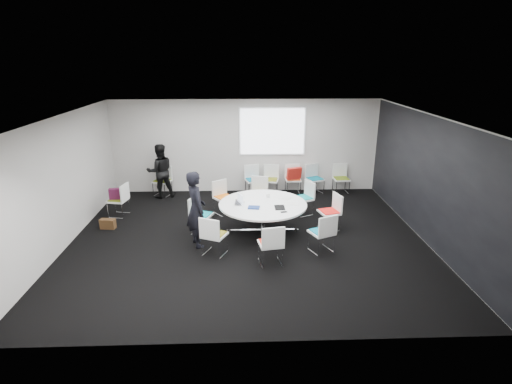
{
  "coord_description": "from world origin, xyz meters",
  "views": [
    {
      "loc": [
        -0.12,
        -8.33,
        3.99
      ],
      "look_at": [
        0.2,
        0.4,
        1.0
      ],
      "focal_mm": 28.0,
      "sensor_mm": 36.0,
      "label": 1
    }
  ],
  "objects_px": {
    "chair_ring_f": "(214,242)",
    "chair_back_b": "(270,185)",
    "chair_person_back": "(163,186)",
    "chair_ring_b": "(303,204)",
    "chair_back_e": "(341,184)",
    "chair_ring_d": "(224,204)",
    "chair_ring_h": "(322,240)",
    "maroon_bag": "(117,194)",
    "chair_ring_c": "(259,199)",
    "chair_back_d": "(314,184)",
    "chair_spare_left": "(119,206)",
    "chair_ring_a": "(329,219)",
    "chair_back_a": "(254,186)",
    "cup": "(268,196)",
    "laptop": "(240,202)",
    "brown_bag": "(108,224)",
    "chair_ring_e": "(201,222)",
    "person_back": "(160,171)",
    "conference_table": "(263,212)",
    "chair_ring_g": "(271,252)",
    "person_main": "(196,209)",
    "chair_back_c": "(293,185)"
  },
  "relations": [
    {
      "from": "chair_ring_g",
      "to": "chair_back_c",
      "type": "height_order",
      "value": "same"
    },
    {
      "from": "chair_ring_a",
      "to": "chair_back_a",
      "type": "relative_size",
      "value": 1.0
    },
    {
      "from": "chair_ring_d",
      "to": "chair_ring_g",
      "type": "distance_m",
      "value": 2.97
    },
    {
      "from": "chair_back_e",
      "to": "chair_person_back",
      "type": "xyz_separation_m",
      "value": [
        -5.4,
        -0.03,
        0.0
      ]
    },
    {
      "from": "chair_ring_b",
      "to": "chair_back_e",
      "type": "distance_m",
      "value": 2.21
    },
    {
      "from": "chair_back_d",
      "to": "chair_spare_left",
      "type": "distance_m",
      "value": 5.66
    },
    {
      "from": "chair_ring_h",
      "to": "maroon_bag",
      "type": "height_order",
      "value": "chair_ring_h"
    },
    {
      "from": "laptop",
      "to": "chair_back_d",
      "type": "bearing_deg",
      "value": -36.67
    },
    {
      "from": "cup",
      "to": "laptop",
      "type": "bearing_deg",
      "value": -151.33
    },
    {
      "from": "chair_ring_e",
      "to": "cup",
      "type": "bearing_deg",
      "value": 125.29
    },
    {
      "from": "chair_ring_f",
      "to": "laptop",
      "type": "relative_size",
      "value": 2.53
    },
    {
      "from": "chair_ring_c",
      "to": "brown_bag",
      "type": "xyz_separation_m",
      "value": [
        -3.72,
        -1.19,
        -0.16
      ]
    },
    {
      "from": "conference_table",
      "to": "chair_ring_e",
      "type": "bearing_deg",
      "value": 179.28
    },
    {
      "from": "chair_ring_d",
      "to": "chair_ring_f",
      "type": "bearing_deg",
      "value": 49.71
    },
    {
      "from": "chair_ring_b",
      "to": "chair_ring_g",
      "type": "xyz_separation_m",
      "value": [
        -1.05,
        -2.65,
        0.0
      ]
    },
    {
      "from": "chair_back_c",
      "to": "maroon_bag",
      "type": "bearing_deg",
      "value": 17.38
    },
    {
      "from": "chair_ring_g",
      "to": "chair_back_b",
      "type": "height_order",
      "value": "same"
    },
    {
      "from": "person_main",
      "to": "laptop",
      "type": "xyz_separation_m",
      "value": [
        0.95,
        0.66,
        -0.1
      ]
    },
    {
      "from": "chair_ring_f",
      "to": "chair_back_b",
      "type": "xyz_separation_m",
      "value": [
        1.45,
        3.85,
        0.0
      ]
    },
    {
      "from": "chair_ring_g",
      "to": "chair_back_e",
      "type": "height_order",
      "value": "same"
    },
    {
      "from": "chair_ring_f",
      "to": "chair_back_d",
      "type": "xyz_separation_m",
      "value": [
        2.8,
        3.89,
        0.0
      ]
    },
    {
      "from": "chair_ring_f",
      "to": "person_back",
      "type": "height_order",
      "value": "person_back"
    },
    {
      "from": "chair_back_c",
      "to": "laptop",
      "type": "bearing_deg",
      "value": 58.33
    },
    {
      "from": "person_back",
      "to": "chair_ring_d",
      "type": "bearing_deg",
      "value": 125.02
    },
    {
      "from": "chair_back_e",
      "to": "brown_bag",
      "type": "relative_size",
      "value": 2.44
    },
    {
      "from": "chair_ring_d",
      "to": "chair_back_e",
      "type": "distance_m",
      "value": 3.84
    },
    {
      "from": "chair_ring_a",
      "to": "chair_ring_b",
      "type": "distance_m",
      "value": 1.1
    },
    {
      "from": "chair_ring_c",
      "to": "chair_person_back",
      "type": "bearing_deg",
      "value": -11.65
    },
    {
      "from": "conference_table",
      "to": "chair_person_back",
      "type": "distance_m",
      "value": 4.0
    },
    {
      "from": "chair_ring_g",
      "to": "cup",
      "type": "bearing_deg",
      "value": 77.9
    },
    {
      "from": "person_main",
      "to": "brown_bag",
      "type": "bearing_deg",
      "value": 44.26
    },
    {
      "from": "chair_ring_a",
      "to": "chair_back_e",
      "type": "distance_m",
      "value": 2.85
    },
    {
      "from": "chair_back_d",
      "to": "laptop",
      "type": "xyz_separation_m",
      "value": [
        -2.25,
        -2.76,
        0.47
      ]
    },
    {
      "from": "conference_table",
      "to": "chair_ring_e",
      "type": "distance_m",
      "value": 1.47
    },
    {
      "from": "chair_back_a",
      "to": "chair_back_d",
      "type": "height_order",
      "value": "same"
    },
    {
      "from": "chair_ring_g",
      "to": "brown_bag",
      "type": "relative_size",
      "value": 2.44
    },
    {
      "from": "chair_ring_c",
      "to": "chair_back_d",
      "type": "distance_m",
      "value": 2.17
    },
    {
      "from": "chair_back_a",
      "to": "cup",
      "type": "relative_size",
      "value": 9.78
    },
    {
      "from": "maroon_bag",
      "to": "chair_ring_e",
      "type": "bearing_deg",
      "value": -26.75
    },
    {
      "from": "chair_back_d",
      "to": "cup",
      "type": "relative_size",
      "value": 9.78
    },
    {
      "from": "chair_ring_f",
      "to": "chair_back_c",
      "type": "xyz_separation_m",
      "value": [
        2.14,
        3.89,
        0.0
      ]
    },
    {
      "from": "chair_ring_h",
      "to": "maroon_bag",
      "type": "relative_size",
      "value": 2.2
    },
    {
      "from": "chair_person_back",
      "to": "chair_ring_f",
      "type": "bearing_deg",
      "value": 137.18
    },
    {
      "from": "chair_back_b",
      "to": "brown_bag",
      "type": "bearing_deg",
      "value": 41.17
    },
    {
      "from": "chair_ring_f",
      "to": "chair_ring_g",
      "type": "distance_m",
      "value": 1.24
    },
    {
      "from": "cup",
      "to": "brown_bag",
      "type": "relative_size",
      "value": 0.25
    },
    {
      "from": "chair_ring_b",
      "to": "chair_back_e",
      "type": "xyz_separation_m",
      "value": [
        1.41,
        1.7,
        0.0
      ]
    },
    {
      "from": "laptop",
      "to": "person_back",
      "type": "bearing_deg",
      "value": 44.96
    },
    {
      "from": "chair_back_b",
      "to": "cup",
      "type": "xyz_separation_m",
      "value": [
        -0.23,
        -2.34,
        0.5
      ]
    },
    {
      "from": "chair_spare_left",
      "to": "chair_ring_g",
      "type": "bearing_deg",
      "value": -115.02
    }
  ]
}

